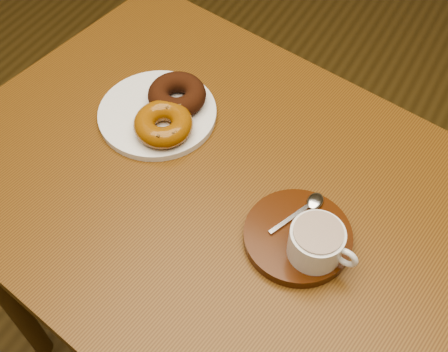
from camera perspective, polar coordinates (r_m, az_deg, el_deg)
The scene contains 7 objects.
cafe_table at distance 1.03m, azimuth -0.97°, elevation -4.71°, with size 0.98×0.79×0.84m.
donut_plate at distance 1.01m, azimuth -6.78°, elevation 6.32°, with size 0.21×0.21×0.01m, color white.
donut_cinnamon at distance 1.00m, azimuth -4.80°, elevation 8.22°, with size 0.10×0.10×0.04m, color #36170A.
donut_caramel at distance 0.95m, azimuth -6.19°, elevation 5.28°, with size 0.13×0.13×0.04m.
saucer at distance 0.85m, azimuth 7.48°, elevation -6.11°, with size 0.16×0.16×0.02m, color #3D1A08.
coffee_cup at distance 0.81m, azimuth 9.43°, elevation -6.68°, with size 0.10×0.08×0.06m.
teaspoon at distance 0.87m, azimuth 8.76°, elevation -2.86°, with size 0.05×0.10×0.01m.
Camera 1 is at (0.40, -0.21, 1.57)m, focal length 45.00 mm.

